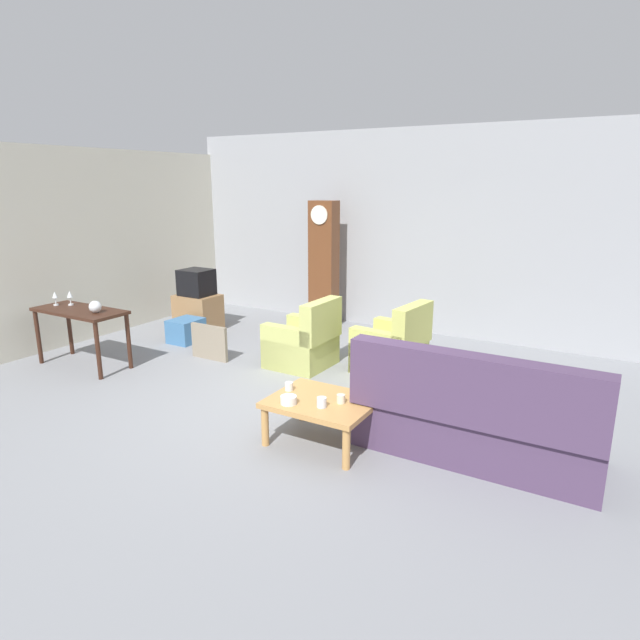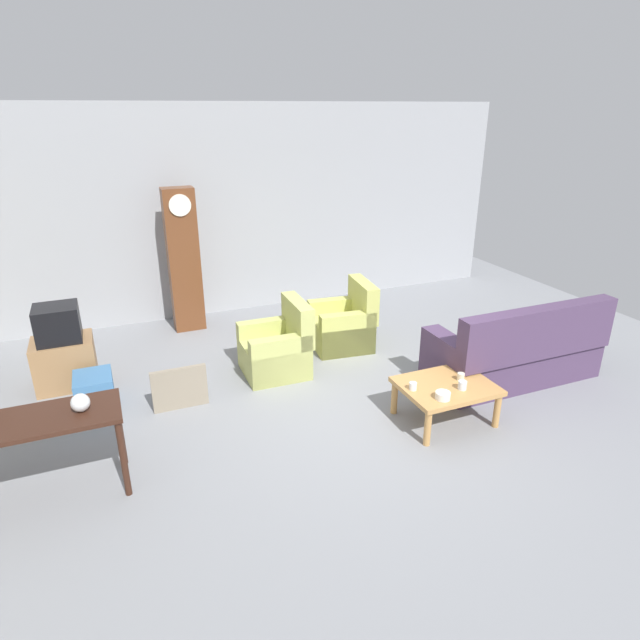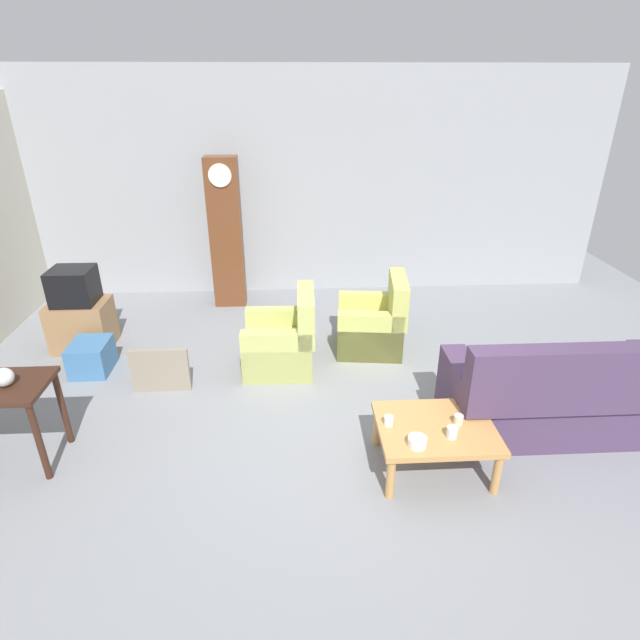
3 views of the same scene
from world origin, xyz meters
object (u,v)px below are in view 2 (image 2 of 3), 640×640
cup_cream_tall (461,377)px  bowl_white_stacked (443,396)px  grandfather_clock (184,261)px  storage_box_blue (94,390)px  coffee_table_wood (446,389)px  armchair_olive_far (344,326)px  armchair_olive_near (278,350)px  cup_blue_rimmed (462,385)px  tv_crt (57,323)px  framed_picture_leaning (180,388)px  tv_stand_cabinet (65,363)px  console_table_dark (39,430)px  couch_floral (516,353)px  glass_dome_cloche (80,403)px  cup_white_porcelain (413,386)px

cup_cream_tall → bowl_white_stacked: (-0.40, -0.26, -0.00)m
grandfather_clock → storage_box_blue: (-1.37, -1.85, -0.87)m
coffee_table_wood → bowl_white_stacked: bowl_white_stacked is taller
armchair_olive_far → grandfather_clock: bearing=141.5°
storage_box_blue → armchair_olive_near: bearing=-1.1°
cup_blue_rimmed → tv_crt: bearing=146.4°
bowl_white_stacked → framed_picture_leaning: bearing=146.3°
grandfather_clock → bowl_white_stacked: size_ratio=13.96×
armchair_olive_far → tv_stand_cabinet: (-3.54, 0.24, -0.01)m
console_table_dark → tv_crt: 2.10m
tv_crt → storage_box_blue: 0.91m
cup_cream_tall → console_table_dark: bearing=176.2°
grandfather_clock → cup_cream_tall: 4.29m
couch_floral → bowl_white_stacked: (-1.53, -0.68, 0.11)m
coffee_table_wood → framed_picture_leaning: framed_picture_leaning is taller
cup_blue_rimmed → armchair_olive_near: bearing=125.8°
glass_dome_cloche → cup_white_porcelain: 3.12m
storage_box_blue → tv_stand_cabinet: bearing=116.1°
cup_white_porcelain → cup_cream_tall: same height
glass_dome_cloche → bowl_white_stacked: 3.32m
armchair_olive_far → glass_dome_cloche: glass_dome_cloche is taller
coffee_table_wood → bowl_white_stacked: bearing=-132.1°
coffee_table_wood → tv_stand_cabinet: bearing=147.4°
console_table_dark → glass_dome_cloche: (0.34, -0.02, 0.19)m
framed_picture_leaning → cup_white_porcelain: size_ratio=7.46×
coffee_table_wood → cup_cream_tall: cup_cream_tall is taller
tv_crt → glass_dome_cloche: 2.13m
couch_floral → console_table_dark: bearing=-178.3°
tv_crt → bowl_white_stacked: tv_crt is taller
coffee_table_wood → storage_box_blue: (-3.43, 1.78, -0.19)m
coffee_table_wood → glass_dome_cloche: size_ratio=6.19×
tv_stand_cabinet → cup_blue_rimmed: 4.58m
armchair_olive_far → console_table_dark: (-3.63, -1.85, 0.35)m
tv_crt → cup_blue_rimmed: bearing=-33.6°
armchair_olive_far → cup_cream_tall: bearing=-80.0°
cup_white_porcelain → armchair_olive_far: bearing=84.4°
cup_blue_rimmed → cup_cream_tall: bearing=58.2°
armchair_olive_near → grandfather_clock: (-0.78, 1.89, 0.75)m
cup_blue_rimmed → tv_stand_cabinet: bearing=146.4°
tv_crt → glass_dome_cloche: tv_crt is taller
armchair_olive_near → coffee_table_wood: size_ratio=0.96×
console_table_dark → tv_stand_cabinet: (0.09, 2.10, -0.36)m
armchair_olive_far → cup_cream_tall: 2.16m
storage_box_blue → cup_white_porcelain: bearing=-29.9°
cup_cream_tall → armchair_olive_near: bearing=130.4°
armchair_olive_near → coffee_table_wood: bearing=-53.7°
tv_crt → bowl_white_stacked: (3.51, -2.62, -0.34)m
framed_picture_leaning → glass_dome_cloche: 1.53m
cup_blue_rimmed → cup_cream_tall: size_ratio=1.15×
cup_white_porcelain → glass_dome_cloche: bearing=175.7°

